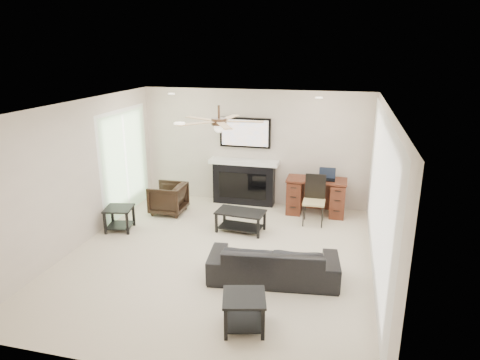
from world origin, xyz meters
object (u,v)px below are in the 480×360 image
Objects in this scene: sofa at (273,262)px; armchair at (168,198)px; coffee_table at (241,221)px; fireplace_unit at (244,162)px; desk at (316,197)px.

sofa is 2.76× the size of armchair.
fireplace_unit is at bearing 106.45° from coffee_table.
sofa is 2.13× the size of coffee_table.
armchair is 1.80m from fireplace_unit.
fireplace_unit is 1.72m from desk.
coffee_table is 1.80m from desk.
sofa is at bearing -98.12° from desk.
armchair is at bearing -146.39° from fireplace_unit.
fireplace_unit reaches higher than armchair.
desk reaches higher than coffee_table.
coffee_table is (-0.90, 1.60, -0.08)m from sofa.
sofa is 1.01× the size of fireplace_unit.
fireplace_unit reaches higher than desk.
coffee_table is (1.70, -0.55, -0.12)m from armchair.
armchair is at bearing -167.18° from desk.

